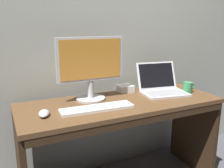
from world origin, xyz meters
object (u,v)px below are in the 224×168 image
(laptop_silver, at_px, (162,87))
(coffee_mug, at_px, (188,87))
(external_monitor, at_px, (91,66))
(external_drive_box, at_px, (125,88))
(wired_keyboard, at_px, (97,108))
(computer_mouse, at_px, (44,113))

(laptop_silver, distance_m, coffee_mug, 0.22)
(external_monitor, distance_m, external_drive_box, 0.43)
(coffee_mug, bearing_deg, wired_keyboard, -175.75)
(computer_mouse, height_order, coffee_mug, coffee_mug)
(laptop_silver, xyz_separation_m, external_monitor, (-0.60, 0.06, 0.21))
(external_monitor, height_order, external_drive_box, external_monitor)
(laptop_silver, height_order, computer_mouse, laptop_silver)
(coffee_mug, bearing_deg, laptop_silver, 155.53)
(laptop_silver, bearing_deg, external_monitor, 174.17)
(laptop_silver, xyz_separation_m, external_drive_box, (-0.26, 0.15, -0.02))
(external_monitor, height_order, computer_mouse, external_monitor)
(computer_mouse, bearing_deg, laptop_silver, 20.96)
(computer_mouse, bearing_deg, coffee_mug, 15.36)
(external_monitor, xyz_separation_m, coffee_mug, (0.80, -0.15, -0.22))
(laptop_silver, relative_size, coffee_mug, 3.57)
(external_monitor, distance_m, wired_keyboard, 0.33)
(external_monitor, bearing_deg, coffee_mug, -10.81)
(wired_keyboard, xyz_separation_m, coffee_mug, (0.84, 0.06, 0.03))
(computer_mouse, xyz_separation_m, coffee_mug, (1.19, 0.03, 0.03))
(computer_mouse, relative_size, external_drive_box, 0.96)
(wired_keyboard, distance_m, coffee_mug, 0.85)
(external_monitor, xyz_separation_m, wired_keyboard, (-0.04, -0.22, -0.25))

